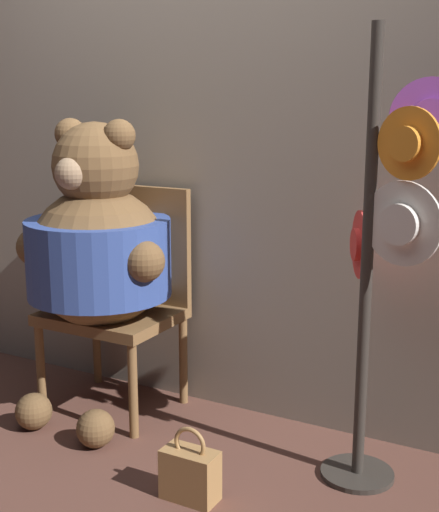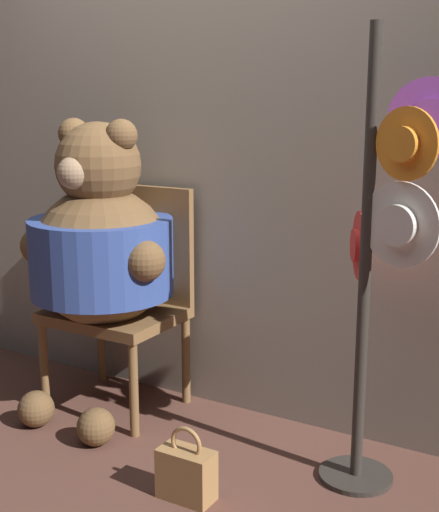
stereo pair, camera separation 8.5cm
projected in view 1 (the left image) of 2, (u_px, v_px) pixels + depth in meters
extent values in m
plane|color=brown|center=(140.00, 448.00, 2.95)|extent=(14.00, 14.00, 0.00)
cube|color=gray|center=(210.00, 132.00, 3.18)|extent=(8.00, 0.10, 2.54)
cylinder|color=brown|center=(41.00, 369.00, 3.24)|extent=(0.04, 0.04, 0.42)
cylinder|color=brown|center=(133.00, 391.00, 3.00)|extent=(0.04, 0.04, 0.42)
cylinder|color=brown|center=(97.00, 343.00, 3.59)|extent=(0.04, 0.04, 0.42)
cylinder|color=brown|center=(183.00, 360.00, 3.35)|extent=(0.04, 0.04, 0.42)
cube|color=brown|center=(111.00, 316.00, 3.24)|extent=(0.57, 0.46, 0.05)
cube|color=brown|center=(137.00, 243.00, 3.36)|extent=(0.57, 0.04, 0.55)
sphere|color=brown|center=(99.00, 257.00, 3.12)|extent=(0.62, 0.62, 0.62)
cylinder|color=#334C99|center=(99.00, 257.00, 3.12)|extent=(0.63, 0.63, 0.34)
sphere|color=brown|center=(96.00, 165.00, 3.03)|extent=(0.37, 0.37, 0.37)
sphere|color=brown|center=(70.00, 134.00, 3.07)|extent=(0.14, 0.14, 0.14)
sphere|color=brown|center=(119.00, 135.00, 2.94)|extent=(0.14, 0.14, 0.14)
sphere|color=#997A5B|center=(71.00, 173.00, 2.90)|extent=(0.14, 0.14, 0.14)
sphere|color=brown|center=(36.00, 247.00, 3.19)|extent=(0.17, 0.17, 0.17)
sphere|color=brown|center=(144.00, 261.00, 2.91)|extent=(0.17, 0.17, 0.17)
sphere|color=brown|center=(34.00, 411.00, 3.11)|extent=(0.16, 0.16, 0.16)
sphere|color=brown|center=(96.00, 428.00, 2.95)|extent=(0.16, 0.16, 0.16)
cylinder|color=#332D28|center=(357.00, 473.00, 2.73)|extent=(0.28, 0.28, 0.02)
cylinder|color=#332D28|center=(367.00, 264.00, 2.55)|extent=(0.04, 0.04, 1.67)
cylinder|color=silver|center=(403.00, 224.00, 2.42)|extent=(0.29, 0.09, 0.29)
cylinder|color=silver|center=(403.00, 224.00, 2.42)|extent=(0.16, 0.11, 0.14)
cylinder|color=#7A388E|center=(430.00, 118.00, 2.40)|extent=(0.26, 0.10, 0.27)
cylinder|color=#7A388E|center=(430.00, 118.00, 2.40)|extent=(0.14, 0.09, 0.13)
cylinder|color=orange|center=(409.00, 144.00, 2.35)|extent=(0.23, 0.10, 0.24)
cylinder|color=orange|center=(409.00, 144.00, 2.35)|extent=(0.13, 0.11, 0.12)
cylinder|color=red|center=(360.00, 245.00, 2.67)|extent=(0.14, 0.23, 0.26)
cylinder|color=red|center=(360.00, 245.00, 2.67)|extent=(0.11, 0.13, 0.12)
cube|color=#A87A47|center=(190.00, 475.00, 2.56)|extent=(0.20, 0.11, 0.19)
torus|color=#A87A47|center=(190.00, 444.00, 2.53)|extent=(0.13, 0.02, 0.13)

